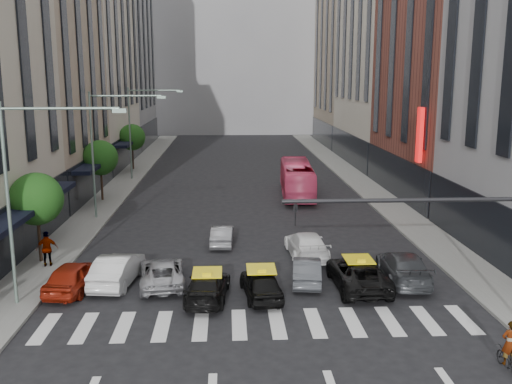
{
  "coord_description": "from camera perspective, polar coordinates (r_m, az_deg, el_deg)",
  "views": [
    {
      "loc": [
        -1.42,
        -20.77,
        10.18
      ],
      "look_at": [
        0.12,
        9.61,
        4.0
      ],
      "focal_mm": 40.0,
      "sensor_mm": 36.0,
      "label": 1
    }
  ],
  "objects": [
    {
      "name": "tree_far",
      "position": [
        63.96,
        -12.29,
        5.37
      ],
      "size": [
        2.88,
        2.88,
        4.95
      ],
      "color": "black",
      "rests_on": "sidewalk_left"
    },
    {
      "name": "pedestrian_far",
      "position": [
        32.69,
        -20.15,
        -5.35
      ],
      "size": [
        1.2,
        0.69,
        1.92
      ],
      "primitive_type": "imported",
      "rotation": [
        0.0,
        0.0,
        3.35
      ],
      "color": "gray",
      "rests_on": "sidewalk_left"
    },
    {
      "name": "bus",
      "position": [
        49.39,
        4.11,
        1.31
      ],
      "size": [
        3.13,
        10.78,
        2.97
      ],
      "primitive_type": "imported",
      "rotation": [
        0.0,
        0.0,
        3.08
      ],
      "color": "#D53E66",
      "rests_on": "ground"
    },
    {
      "name": "car_row2_left",
      "position": [
        35.18,
        -3.38,
        -4.32
      ],
      "size": [
        1.5,
        3.77,
        1.22
      ],
      "primitive_type": "imported",
      "rotation": [
        0.0,
        0.0,
        3.09
      ],
      "color": "gray",
      "rests_on": "ground"
    },
    {
      "name": "streetlamp_mid",
      "position": [
        41.89,
        -14.84,
        5.24
      ],
      "size": [
        5.38,
        0.25,
        9.0
      ],
      "color": "gray",
      "rests_on": "sidewalk_left"
    },
    {
      "name": "streetlamp_near",
      "position": [
        26.57,
        -21.8,
        1.39
      ],
      "size": [
        5.38,
        0.25,
        9.0
      ],
      "color": "gray",
      "rests_on": "sidewalk_left"
    },
    {
      "name": "motorcycle",
      "position": [
        22.66,
        23.9,
        -15.11
      ],
      "size": [
        0.6,
        1.59,
        0.83
      ],
      "primitive_type": "imported",
      "rotation": [
        0.0,
        0.0,
        3.17
      ],
      "color": "black",
      "rests_on": "ground"
    },
    {
      "name": "car_white_front",
      "position": [
        29.43,
        -13.7,
        -7.5
      ],
      "size": [
        2.19,
        4.84,
        1.54
      ],
      "primitive_type": "imported",
      "rotation": [
        0.0,
        0.0,
        3.02
      ],
      "color": "silver",
      "rests_on": "ground"
    },
    {
      "name": "liberty_sign",
      "position": [
        43.32,
        16.07,
        5.5
      ],
      "size": [
        0.3,
        0.7,
        4.0
      ],
      "color": "red",
      "rests_on": "ground"
    },
    {
      "name": "tree_near",
      "position": [
        33.12,
        -21.11,
        -0.67
      ],
      "size": [
        2.88,
        2.88,
        4.95
      ],
      "color": "black",
      "rests_on": "sidewalk_left"
    },
    {
      "name": "building_right_b",
      "position": [
        51.28,
        18.73,
        14.05
      ],
      "size": [
        8.0,
        18.0,
        26.0
      ],
      "primitive_type": "cube",
      "color": "brown",
      "rests_on": "ground"
    },
    {
      "name": "car_grey_curb",
      "position": [
        29.91,
        14.54,
        -7.27
      ],
      "size": [
        2.54,
        5.36,
        1.51
      ],
      "primitive_type": "imported",
      "rotation": [
        0.0,
        0.0,
        3.06
      ],
      "color": "#373A3E",
      "rests_on": "ground"
    },
    {
      "name": "tree_mid",
      "position": [
        48.35,
        -15.3,
        3.32
      ],
      "size": [
        2.88,
        2.88,
        4.95
      ],
      "color": "black",
      "rests_on": "sidewalk_left"
    },
    {
      "name": "taxi_left",
      "position": [
        26.84,
        -4.87,
        -9.36
      ],
      "size": [
        2.24,
        4.63,
        1.3
      ],
      "primitive_type": "imported",
      "rotation": [
        0.0,
        0.0,
        3.05
      ],
      "color": "black",
      "rests_on": "ground"
    },
    {
      "name": "building_left_c",
      "position": [
        69.01,
        -16.74,
        17.53
      ],
      "size": [
        8.0,
        20.0,
        36.0
      ],
      "primitive_type": "cube",
      "color": "beige",
      "rests_on": "ground"
    },
    {
      "name": "traffic_signal",
      "position": [
        22.51,
        21.15,
        -4.0
      ],
      "size": [
        10.1,
        0.2,
        6.0
      ],
      "color": "black",
      "rests_on": "ground"
    },
    {
      "name": "streetlamp_far",
      "position": [
        57.58,
        -11.6,
        6.99
      ],
      "size": [
        5.38,
        0.25,
        9.0
      ],
      "color": "gray",
      "rests_on": "sidewalk_left"
    },
    {
      "name": "building_far",
      "position": [
        106.07,
        -2.22,
        15.71
      ],
      "size": [
        30.0,
        10.0,
        36.0
      ],
      "primitive_type": "cube",
      "color": "gray",
      "rests_on": "ground"
    },
    {
      "name": "car_red",
      "position": [
        29.1,
        -17.78,
        -8.02
      ],
      "size": [
        2.3,
        4.52,
        1.47
      ],
      "primitive_type": "imported",
      "rotation": [
        0.0,
        0.0,
        3.01
      ],
      "color": "maroon",
      "rests_on": "ground"
    },
    {
      "name": "car_silver",
      "position": [
        28.91,
        -9.35,
        -7.93
      ],
      "size": [
        2.71,
        4.91,
        1.3
      ],
      "primitive_type": "imported",
      "rotation": [
        0.0,
        0.0,
        3.26
      ],
      "color": "#A3A4A9",
      "rests_on": "ground"
    },
    {
      "name": "building_right_d",
      "position": [
        87.81,
        9.48,
        13.83
      ],
      "size": [
        8.0,
        18.0,
        28.0
      ],
      "primitive_type": "cube",
      "color": "tan",
      "rests_on": "ground"
    },
    {
      "name": "sidewalk_right",
      "position": [
        53.36,
        11.16,
        0.35
      ],
      "size": [
        3.0,
        96.0,
        0.15
      ],
      "primitive_type": "cube",
      "color": "slate",
      "rests_on": "ground"
    },
    {
      "name": "taxi_right",
      "position": [
        28.54,
        10.16,
        -8.05
      ],
      "size": [
        2.55,
        5.28,
        1.45
      ],
      "primitive_type": "imported",
      "rotation": [
        0.0,
        0.0,
        3.17
      ],
      "color": "black",
      "rests_on": "ground"
    },
    {
      "name": "car_grey_mid",
      "position": [
        28.93,
        5.09,
        -7.8
      ],
      "size": [
        1.85,
        4.08,
        1.3
      ],
      "primitive_type": "imported",
      "rotation": [
        0.0,
        0.0,
        3.02
      ],
      "color": "#404348",
      "rests_on": "ground"
    },
    {
      "name": "ground",
      "position": [
        23.18,
        0.94,
        -14.58
      ],
      "size": [
        160.0,
        160.0,
        0.0
      ],
      "primitive_type": "plane",
      "color": "black",
      "rests_on": "ground"
    },
    {
      "name": "rider",
      "position": [
        22.16,
        24.16,
        -12.25
      ],
      "size": [
        0.6,
        0.41,
        1.63
      ],
      "primitive_type": "imported",
      "rotation": [
        0.0,
        0.0,
        3.17
      ],
      "color": "gray",
      "rests_on": "motorcycle"
    },
    {
      "name": "sidewalk_left",
      "position": [
        52.74,
        -13.87,
        0.1
      ],
      "size": [
        3.0,
        96.0,
        0.15
      ],
      "primitive_type": "cube",
      "color": "slate",
      "rests_on": "ground"
    },
    {
      "name": "building_left_d",
      "position": [
        87.31,
        -13.62,
        14.34
      ],
      "size": [
        8.0,
        18.0,
        30.0
      ],
      "primitive_type": "cube",
      "color": "gray",
      "rests_on": "ground"
    },
    {
      "name": "taxi_center",
      "position": [
        26.97,
        0.52,
        -9.13
      ],
      "size": [
        2.09,
        4.19,
        1.37
      ],
      "primitive_type": "imported",
      "rotation": [
        0.0,
        0.0,
        3.26
      ],
      "color": "black",
      "rests_on": "ground"
    },
    {
      "name": "car_row2_right",
      "position": [
        32.88,
        5.09,
        -5.27
      ],
      "size": [
        2.26,
        5.09,
        1.45
      ],
      "primitive_type": "imported",
      "rotation": [
        0.0,
        0.0,
        3.19
      ],
      "color": "white",
      "rests_on": "ground"
    },
    {
      "name": "building_left_b",
      "position": [
        51.23,
        -21.16,
        12.77
      ],
      "size": [
        8.0,
        16.0,
        24.0
      ],
      "primitive_type": "cube",
      "color": "tan",
      "rests_on": "ground"
    }
  ]
}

